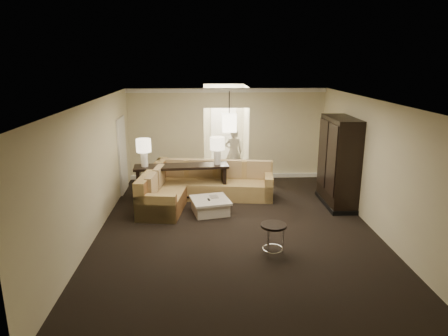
{
  "coord_description": "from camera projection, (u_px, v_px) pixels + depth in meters",
  "views": [
    {
      "loc": [
        -0.67,
        -8.13,
        3.62
      ],
      "look_at": [
        -0.22,
        1.2,
        1.08
      ],
      "focal_mm": 32.0,
      "sensor_mm": 36.0,
      "label": 1
    }
  ],
  "objects": [
    {
      "name": "sectional_sofa",
      "position": [
        197.0,
        187.0,
        10.51
      ],
      "size": [
        3.49,
        2.67,
        0.96
      ],
      "rotation": [
        0.0,
        0.0,
        -0.13
      ],
      "color": "brown",
      "rests_on": "ground"
    },
    {
      "name": "baseboard",
      "position": [
        227.0,
        176.0,
        12.61
      ],
      "size": [
        6.0,
        0.1,
        0.12
      ],
      "primitive_type": "cube",
      "color": "white",
      "rests_on": "ground"
    },
    {
      "name": "foyer",
      "position": [
        224.0,
        130.0,
        13.62
      ],
      "size": [
        1.44,
        2.02,
        2.8
      ],
      "color": "white",
      "rests_on": "ground"
    },
    {
      "name": "ground",
      "position": [
        236.0,
        229.0,
        8.82
      ],
      "size": [
        8.0,
        8.0,
        0.0
      ],
      "primitive_type": "plane",
      "color": "black",
      "rests_on": "ground"
    },
    {
      "name": "side_door",
      "position": [
        123.0,
        155.0,
        11.1
      ],
      "size": [
        0.05,
        0.9,
        2.1
      ],
      "primitive_type": "cube",
      "color": "white",
      "rests_on": "ground"
    },
    {
      "name": "ceiling",
      "position": [
        237.0,
        101.0,
        8.08
      ],
      "size": [
        6.0,
        8.0,
        0.02
      ],
      "primitive_type": "cube",
      "color": "silver",
      "rests_on": "wall_back"
    },
    {
      "name": "armoire",
      "position": [
        339.0,
        164.0,
        10.04
      ],
      "size": [
        0.67,
        1.57,
        2.26
      ],
      "color": "black",
      "rests_on": "ground"
    },
    {
      "name": "coffee_table",
      "position": [
        210.0,
        206.0,
        9.71
      ],
      "size": [
        1.05,
        1.05,
        0.37
      ],
      "rotation": [
        0.0,
        0.0,
        0.22
      ],
      "color": "silver",
      "rests_on": "ground"
    },
    {
      "name": "console_table",
      "position": [
        182.0,
        179.0,
        10.54
      ],
      "size": [
        2.49,
        0.75,
        0.95
      ],
      "rotation": [
        0.0,
        0.0,
        0.08
      ],
      "color": "black",
      "rests_on": "ground"
    },
    {
      "name": "table_lamp_right",
      "position": [
        217.0,
        146.0,
        10.43
      ],
      "size": [
        0.38,
        0.38,
        0.72
      ],
      "color": "white",
      "rests_on": "console_table"
    },
    {
      "name": "person",
      "position": [
        234.0,
        150.0,
        12.75
      ],
      "size": [
        0.63,
        0.44,
        1.68
      ],
      "primitive_type": "imported",
      "rotation": [
        0.0,
        0.0,
        3.08
      ],
      "color": "beige",
      "rests_on": "ground"
    },
    {
      "name": "wall_back",
      "position": [
        227.0,
        134.0,
        12.3
      ],
      "size": [
        6.0,
        0.04,
        2.8
      ],
      "primitive_type": "cube",
      "color": "beige",
      "rests_on": "ground"
    },
    {
      "name": "crown_molding",
      "position": [
        227.0,
        90.0,
        11.91
      ],
      "size": [
        6.0,
        0.1,
        0.12
      ],
      "primitive_type": "cube",
      "color": "white",
      "rests_on": "wall_back"
    },
    {
      "name": "wall_right",
      "position": [
        376.0,
        166.0,
        8.59
      ],
      "size": [
        0.04,
        8.0,
        2.8
      ],
      "primitive_type": "cube",
      "color": "beige",
      "rests_on": "ground"
    },
    {
      "name": "pendant_light",
      "position": [
        229.0,
        123.0,
        10.91
      ],
      "size": [
        0.38,
        0.38,
        1.09
      ],
      "color": "black",
      "rests_on": "ceiling"
    },
    {
      "name": "wall_front",
      "position": [
        264.0,
        259.0,
        4.59
      ],
      "size": [
        6.0,
        0.04,
        2.8
      ],
      "primitive_type": "cube",
      "color": "beige",
      "rests_on": "ground"
    },
    {
      "name": "table_lamp_left",
      "position": [
        144.0,
        148.0,
        10.19
      ],
      "size": [
        0.38,
        0.38,
        0.72
      ],
      "color": "white",
      "rests_on": "console_table"
    },
    {
      "name": "wall_left",
      "position": [
        93.0,
        170.0,
        8.31
      ],
      "size": [
        0.04,
        8.0,
        2.8
      ],
      "primitive_type": "cube",
      "color": "beige",
      "rests_on": "ground"
    },
    {
      "name": "drink_table",
      "position": [
        273.0,
        233.0,
        7.57
      ],
      "size": [
        0.49,
        0.49,
        0.61
      ],
      "rotation": [
        0.0,
        0.0,
        -0.11
      ],
      "color": "black",
      "rests_on": "ground"
    }
  ]
}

